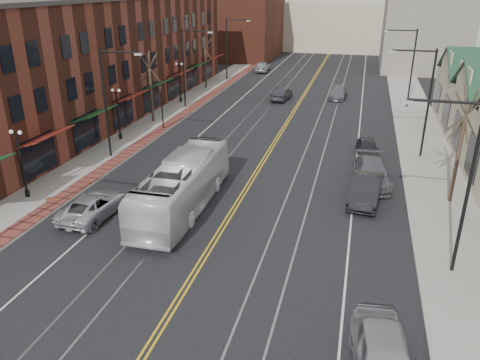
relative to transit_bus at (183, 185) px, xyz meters
The scene contains 30 objects.
ground 9.72m from the transit_bus, 72.48° to the right, with size 160.00×160.00×0.00m, color black.
sidewalk_left 14.24m from the transit_bus, 130.03° to the left, with size 4.00×120.00×0.15m, color gray.
sidewalk_right 18.48m from the transit_bus, 36.08° to the left, with size 4.00×120.00×0.15m, color gray.
building_left 24.37m from the transit_bus, 132.07° to the left, with size 10.00×50.00×11.00m, color maroon.
backdrop_left 62.49m from the transit_bus, 102.16° to the left, with size 14.00×18.00×14.00m, color maroon.
backdrop_mid 75.96m from the transit_bus, 87.82° to the left, with size 22.00×14.00×9.00m, color #BDAF91.
backdrop_right 58.78m from the transit_bus, 72.24° to the left, with size 12.00×16.00×11.00m, color slate.
streetlight_l_1 11.21m from the transit_bus, 139.98° to the left, with size 3.33×0.25×8.00m.
streetlight_l_2 24.51m from the transit_bus, 109.65° to the left, with size 3.33×0.25×8.00m.
streetlight_l_3 39.85m from the transit_bus, 101.86° to the left, with size 3.33×0.25×8.00m.
streetlight_r_0 14.71m from the transit_bus, 12.74° to the right, with size 3.33×0.25×8.00m.
streetlight_r_1 19.28m from the transit_bus, 42.68° to the left, with size 3.33×0.25×8.00m.
streetlight_r_2 32.23m from the transit_bus, 64.22° to the left, with size 3.33×0.25×8.00m.
lamppost_l_1 10.00m from the transit_bus, behind, with size 0.84×0.28×4.27m.
lamppost_l_2 14.71m from the transit_bus, 132.41° to the left, with size 0.84×0.28×4.27m.
lamppost_l_3 26.76m from the transit_bus, 111.75° to the left, with size 0.84×0.28×4.27m.
tree_left_near 19.50m from the transit_bus, 119.70° to the left, with size 1.78×1.37×6.48m.
tree_left_far 34.27m from the transit_bus, 106.31° to the left, with size 1.66×1.28×6.02m.
tree_right_mid 16.29m from the transit_bus, 17.49° to the left, with size 1.90×1.46×6.93m.
manhole_far 8.50m from the transit_bus, behind, with size 0.60×0.60×0.02m, color #592D19.
traffic_signal 16.75m from the transit_bus, 117.45° to the left, with size 0.18×0.15×3.80m.
transit_bus is the anchor object (origin of this frame).
parked_suv 5.19m from the transit_bus, 154.12° to the right, with size 2.27×4.92×1.37m, color silver.
parked_car_a 15.33m from the transit_bus, 43.36° to the right, with size 1.99×4.94×1.68m, color #9C9EA2.
parked_car_b 11.06m from the transit_bus, 19.76° to the left, with size 1.70×4.88×1.61m, color black.
parked_car_c 12.67m from the transit_bus, 31.89° to the left, with size 2.19×5.39×1.56m, color #5C5D62.
parked_car_d 15.98m from the transit_bus, 49.38° to the left, with size 1.57×3.90×1.33m, color black.
distant_car_left 29.12m from the transit_bus, 88.51° to the left, with size 1.52×4.35×1.43m, color #222328.
distant_car_right 32.35m from the transit_bus, 77.66° to the left, with size 1.81×4.46×1.30m, color slate.
distant_car_far 47.04m from the transit_bus, 96.47° to the left, with size 1.91×4.75×1.62m, color #999CA0.
Camera 1 is at (6.66, -14.18, 12.38)m, focal length 35.00 mm.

